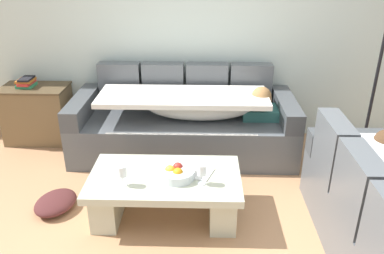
{
  "coord_description": "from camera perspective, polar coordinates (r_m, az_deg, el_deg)",
  "views": [
    {
      "loc": [
        -0.05,
        -2.15,
        2.01
      ],
      "look_at": [
        -0.14,
        1.04,
        0.55
      ],
      "focal_mm": 36.43,
      "sensor_mm": 36.0,
      "label": 1
    }
  ],
  "objects": [
    {
      "name": "wine_glass_near_left",
      "position": [
        2.97,
        -10.19,
        -6.49
      ],
      "size": [
        0.07,
        0.07,
        0.17
      ],
      "color": "silver",
      "rests_on": "coffee_table"
    },
    {
      "name": "coffee_table",
      "position": [
        3.18,
        -3.95,
        -9.26
      ],
      "size": [
        1.2,
        0.68,
        0.38
      ],
      "color": "beige",
      "rests_on": "ground_plane"
    },
    {
      "name": "crumpled_garment",
      "position": [
        3.54,
        -19.33,
        -10.4
      ],
      "size": [
        0.41,
        0.47,
        0.12
      ],
      "primitive_type": "ellipsoid",
      "rotation": [
        0.0,
        0.0,
        1.33
      ],
      "color": "#4C2323",
      "rests_on": "ground_plane"
    },
    {
      "name": "couch_along_wall",
      "position": [
        4.13,
        -0.74,
        0.61
      ],
      "size": [
        2.3,
        0.92,
        0.88
      ],
      "color": "#54595E",
      "rests_on": "ground_plane"
    },
    {
      "name": "back_wall",
      "position": [
        4.35,
        2.42,
        15.83
      ],
      "size": [
        9.0,
        0.1,
        2.7
      ],
      "primitive_type": "cube",
      "color": "silver",
      "rests_on": "ground_plane"
    },
    {
      "name": "fruit_bowl",
      "position": [
        3.06,
        -2.28,
        -6.74
      ],
      "size": [
        0.28,
        0.28,
        0.1
      ],
      "color": "silver",
      "rests_on": "coffee_table"
    },
    {
      "name": "floor_lamp",
      "position": [
        4.14,
        25.57,
        9.75
      ],
      "size": [
        0.33,
        0.31,
        1.95
      ],
      "color": "black",
      "rests_on": "ground_plane"
    },
    {
      "name": "open_magazine",
      "position": [
        3.14,
        0.31,
        -6.57
      ],
      "size": [
        0.34,
        0.29,
        0.01
      ],
      "primitive_type": "cube",
      "rotation": [
        0.0,
        0.0,
        -0.35
      ],
      "color": "white",
      "rests_on": "coffee_table"
    },
    {
      "name": "wine_glass_near_right",
      "position": [
        2.94,
        1.45,
        -6.41
      ],
      "size": [
        0.07,
        0.07,
        0.17
      ],
      "color": "silver",
      "rests_on": "coffee_table"
    },
    {
      "name": "book_stack_on_cabinet",
      "position": [
        4.63,
        -23.1,
        6.04
      ],
      "size": [
        0.18,
        0.22,
        0.1
      ],
      "color": "#338C59",
      "rests_on": "side_cabinet"
    },
    {
      "name": "side_cabinet",
      "position": [
        4.72,
        -21.62,
        1.8
      ],
      "size": [
        0.72,
        0.44,
        0.64
      ],
      "color": "brown",
      "rests_on": "ground_plane"
    }
  ]
}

